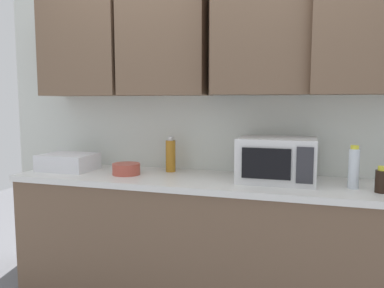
% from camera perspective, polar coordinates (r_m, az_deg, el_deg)
% --- Properties ---
extents(wall_back_with_cabinets, '(3.47, 0.50, 2.60)m').
position_cam_1_polar(wall_back_with_cabinets, '(2.71, 3.14, 10.02)').
color(wall_back_with_cabinets, silver).
rests_on(wall_back_with_cabinets, ground_plane).
extents(counter_run, '(2.60, 0.63, 0.90)m').
position_cam_1_polar(counter_run, '(2.66, 1.77, -14.67)').
color(counter_run, brown).
rests_on(counter_run, ground_plane).
extents(microwave, '(0.48, 0.37, 0.28)m').
position_cam_1_polar(microwave, '(2.47, 12.61, -2.30)').
color(microwave, silver).
rests_on(microwave, counter_run).
extents(dish_rack, '(0.38, 0.30, 0.12)m').
position_cam_1_polar(dish_rack, '(2.97, -18.09, -2.58)').
color(dish_rack, silver).
rests_on(dish_rack, counter_run).
extents(bottle_amber_vinegar, '(0.07, 0.07, 0.26)m').
position_cam_1_polar(bottle_amber_vinegar, '(2.75, -3.23, -1.71)').
color(bottle_amber_vinegar, '#AD701E').
rests_on(bottle_amber_vinegar, counter_run).
extents(bottle_clear_tall, '(0.06, 0.06, 0.25)m').
position_cam_1_polar(bottle_clear_tall, '(2.40, 23.12, -3.31)').
color(bottle_clear_tall, silver).
rests_on(bottle_clear_tall, counter_run).
extents(bottle_soy_dark, '(0.08, 0.08, 0.15)m').
position_cam_1_polar(bottle_soy_dark, '(2.37, 26.68, -4.92)').
color(bottle_soy_dark, black).
rests_on(bottle_soy_dark, counter_run).
extents(bowl_ceramic_small, '(0.19, 0.19, 0.08)m').
position_cam_1_polar(bowl_ceramic_small, '(2.69, -9.85, -3.72)').
color(bowl_ceramic_small, '#B24C3D').
rests_on(bowl_ceramic_small, counter_run).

